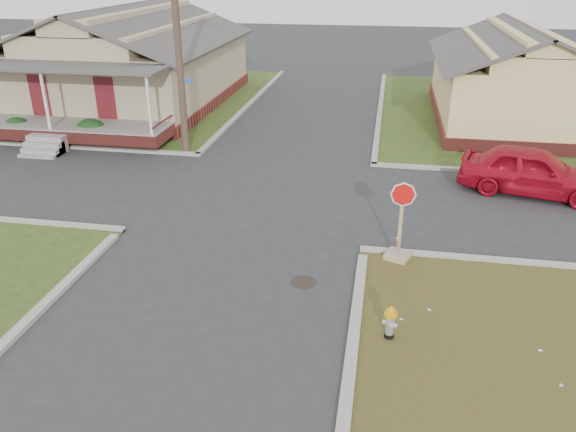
% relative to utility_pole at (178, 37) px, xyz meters
% --- Properties ---
extents(ground, '(120.00, 120.00, 0.00)m').
position_rel_utility_pole_xyz_m(ground, '(4.20, -8.90, -4.66)').
color(ground, '#2A2B2D').
rests_on(ground, ground).
extents(verge_far_left, '(19.00, 19.00, 0.05)m').
position_rel_utility_pole_xyz_m(verge_far_left, '(-8.80, 9.10, -4.64)').
color(verge_far_left, '#2B4418').
rests_on(verge_far_left, ground).
extents(curbs, '(80.00, 40.00, 0.12)m').
position_rel_utility_pole_xyz_m(curbs, '(4.20, -3.90, -4.66)').
color(curbs, '#A09A90').
rests_on(curbs, ground).
extents(manhole, '(0.64, 0.64, 0.01)m').
position_rel_utility_pole_xyz_m(manhole, '(6.40, -9.40, -4.66)').
color(manhole, black).
rests_on(manhole, ground).
extents(corner_house, '(10.10, 15.50, 5.30)m').
position_rel_utility_pole_xyz_m(corner_house, '(-5.80, 7.78, -2.38)').
color(corner_house, maroon).
rests_on(corner_house, ground).
extents(side_house_yellow, '(7.60, 11.60, 4.70)m').
position_rel_utility_pole_xyz_m(side_house_yellow, '(14.20, 7.60, -2.47)').
color(side_house_yellow, maroon).
rests_on(side_house_yellow, ground).
extents(utility_pole, '(1.80, 0.28, 9.00)m').
position_rel_utility_pole_xyz_m(utility_pole, '(0.00, 0.00, 0.00)').
color(utility_pole, '#412E26').
rests_on(utility_pole, ground).
extents(fire_hydrant, '(0.29, 0.29, 0.77)m').
position_rel_utility_pole_xyz_m(fire_hydrant, '(8.54, -11.38, -4.19)').
color(fire_hydrant, black).
rests_on(fire_hydrant, ground).
extents(stop_sign, '(0.62, 0.61, 2.20)m').
position_rel_utility_pole_xyz_m(stop_sign, '(8.72, -7.81, -4.14)').
color(stop_sign, tan).
rests_on(stop_sign, ground).
extents(red_sedan, '(5.12, 3.02, 1.64)m').
position_rel_utility_pole_xyz_m(red_sedan, '(13.21, -2.19, -3.84)').
color(red_sedan, '#AE0C20').
rests_on(red_sedan, ground).
extents(hedge_left, '(1.33, 1.09, 1.01)m').
position_rel_utility_pole_xyz_m(hedge_left, '(-8.01, 0.44, -4.10)').
color(hedge_left, '#153A16').
rests_on(hedge_left, verge_far_left).
extents(hedge_right, '(1.41, 1.16, 1.08)m').
position_rel_utility_pole_xyz_m(hedge_right, '(-4.47, 0.46, -4.07)').
color(hedge_right, '#153A16').
rests_on(hedge_right, verge_far_left).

